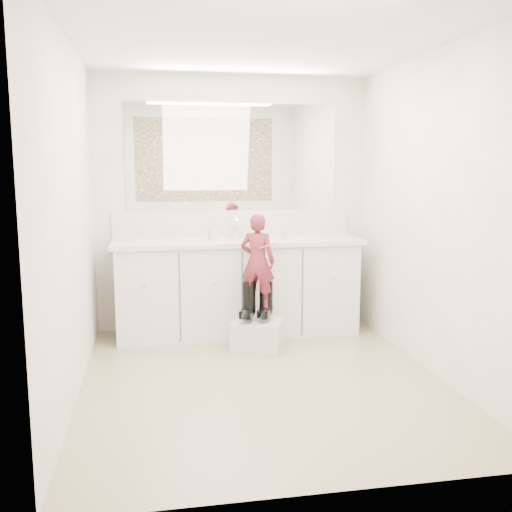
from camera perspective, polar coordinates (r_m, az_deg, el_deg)
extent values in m
plane|color=#807054|center=(4.29, 0.65, -12.29)|extent=(3.00, 3.00, 0.00)
plane|color=white|center=(4.09, 0.72, 20.88)|extent=(3.00, 3.00, 0.00)
plane|color=beige|center=(5.49, -2.31, 5.23)|extent=(2.60, 0.00, 2.60)
plane|color=beige|center=(2.57, 7.06, 0.97)|extent=(2.60, 0.00, 2.60)
plane|color=beige|center=(3.98, -18.05, 3.40)|extent=(0.00, 3.00, 3.00)
plane|color=beige|center=(4.45, 17.39, 3.97)|extent=(0.00, 3.00, 3.00)
cube|color=silver|center=(5.33, -1.84, -3.30)|extent=(2.20, 0.55, 0.85)
cube|color=beige|center=(5.24, -1.84, 1.42)|extent=(2.28, 0.58, 0.04)
cube|color=beige|center=(5.49, -2.27, 3.29)|extent=(2.28, 0.03, 0.25)
cube|color=white|center=(5.47, -2.32, 9.82)|extent=(2.00, 0.02, 1.00)
cube|color=#472819|center=(2.56, 7.19, 11.05)|extent=(2.00, 0.01, 1.20)
cylinder|color=silver|center=(5.39, -2.10, 2.39)|extent=(0.08, 0.08, 0.10)
imported|color=beige|center=(5.27, 2.77, 2.13)|extent=(0.10, 0.10, 0.08)
imported|color=beige|center=(5.26, -4.29, 2.66)|extent=(0.10, 0.10, 0.18)
cube|color=silver|center=(4.92, 0.19, -7.89)|extent=(0.51, 0.47, 0.26)
imported|color=#B23647|center=(4.80, 0.15, -0.55)|extent=(0.35, 0.30, 0.81)
cylinder|color=#E15792|center=(4.71, 1.16, 1.05)|extent=(0.13, 0.07, 0.06)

